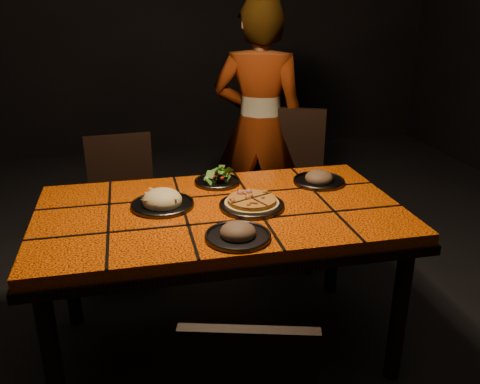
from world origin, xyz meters
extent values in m
cube|color=black|center=(0.00, 0.00, -0.02)|extent=(6.00, 7.00, 0.04)
cube|color=black|center=(0.00, 3.50, 1.50)|extent=(6.00, 0.04, 3.00)
cube|color=#FF5A08|center=(0.00, 0.00, 0.72)|extent=(1.60, 0.90, 0.05)
cube|color=black|center=(0.00, 0.00, 0.68)|extent=(1.62, 0.92, 0.04)
cylinder|color=black|center=(-0.72, -0.37, 0.33)|extent=(0.07, 0.07, 0.66)
cylinder|color=black|center=(0.72, -0.37, 0.33)|extent=(0.07, 0.07, 0.66)
cylinder|color=black|center=(-0.72, 0.37, 0.33)|extent=(0.07, 0.07, 0.66)
cylinder|color=black|center=(0.72, 0.37, 0.33)|extent=(0.07, 0.07, 0.66)
cube|color=black|center=(-0.43, 0.78, 0.42)|extent=(0.42, 0.42, 0.04)
cube|color=black|center=(-0.44, 0.95, 0.65)|extent=(0.39, 0.07, 0.43)
cylinder|color=black|center=(-0.57, 0.61, 0.20)|extent=(0.03, 0.03, 0.40)
cylinder|color=black|center=(-0.26, 0.63, 0.20)|extent=(0.03, 0.03, 0.40)
cylinder|color=black|center=(-0.60, 0.92, 0.20)|extent=(0.03, 0.03, 0.40)
cylinder|color=black|center=(-0.28, 0.95, 0.20)|extent=(0.03, 0.03, 0.40)
cube|color=black|center=(0.57, 0.81, 0.47)|extent=(0.57, 0.57, 0.04)
cube|color=black|center=(0.65, 0.99, 0.72)|extent=(0.41, 0.21, 0.48)
cylinder|color=black|center=(0.34, 0.72, 0.22)|extent=(0.04, 0.04, 0.45)
cylinder|color=black|center=(0.66, 0.58, 0.22)|extent=(0.04, 0.04, 0.45)
cylinder|color=black|center=(0.48, 1.04, 0.22)|extent=(0.04, 0.04, 0.45)
cylinder|color=black|center=(0.80, 0.90, 0.22)|extent=(0.04, 0.04, 0.45)
imported|color=brown|center=(0.46, 1.08, 0.82)|extent=(0.70, 0.60, 1.64)
cylinder|color=#3C3C41|center=(0.14, -0.02, 0.76)|extent=(0.29, 0.29, 0.01)
torus|color=#3C3C41|center=(0.14, -0.02, 0.76)|extent=(0.29, 0.29, 0.01)
cylinder|color=tan|center=(0.14, -0.02, 0.77)|extent=(0.32, 0.32, 0.01)
cylinder|color=#C78833|center=(0.14, -0.02, 0.78)|extent=(0.28, 0.28, 0.02)
cylinder|color=#3C3C41|center=(-0.25, 0.07, 0.76)|extent=(0.28, 0.28, 0.01)
torus|color=#3C3C41|center=(-0.25, 0.07, 0.76)|extent=(0.28, 0.28, 0.01)
ellipsoid|color=beige|center=(-0.25, 0.07, 0.79)|extent=(0.17, 0.17, 0.09)
cylinder|color=#3C3C41|center=(0.04, 0.31, 0.76)|extent=(0.23, 0.23, 0.01)
torus|color=#3C3C41|center=(0.04, 0.31, 0.76)|extent=(0.23, 0.23, 0.01)
cylinder|color=#3C3C41|center=(0.01, -0.31, 0.76)|extent=(0.26, 0.26, 0.01)
torus|color=#3C3C41|center=(0.01, -0.31, 0.76)|extent=(0.26, 0.26, 0.01)
ellipsoid|color=brown|center=(0.01, -0.31, 0.78)|extent=(0.15, 0.15, 0.09)
cylinder|color=#3C3C41|center=(0.54, 0.21, 0.76)|extent=(0.26, 0.26, 0.01)
torus|color=#3C3C41|center=(0.54, 0.21, 0.76)|extent=(0.26, 0.26, 0.01)
ellipsoid|color=brown|center=(0.54, 0.21, 0.78)|extent=(0.15, 0.15, 0.08)
camera|label=1|loc=(-0.36, -2.04, 1.64)|focal=38.00mm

